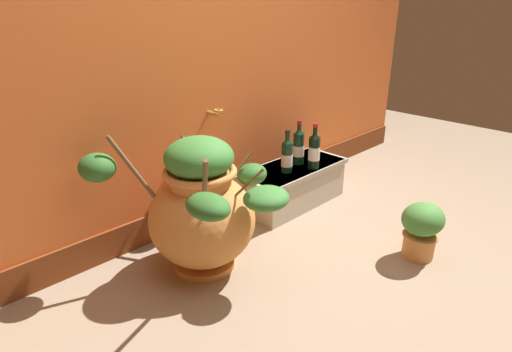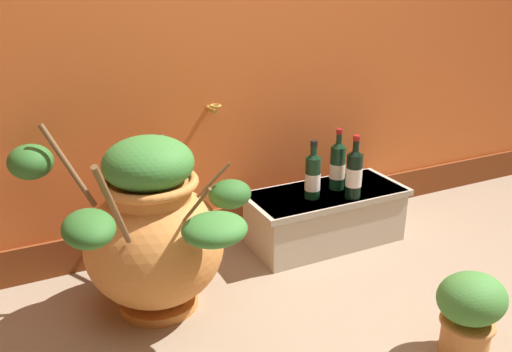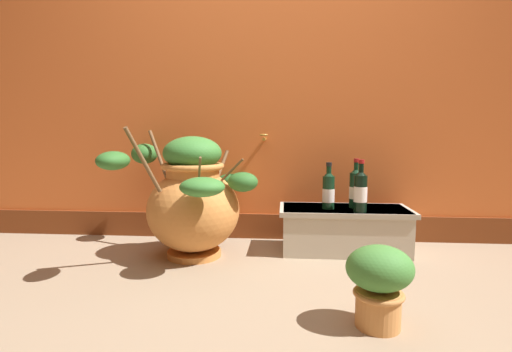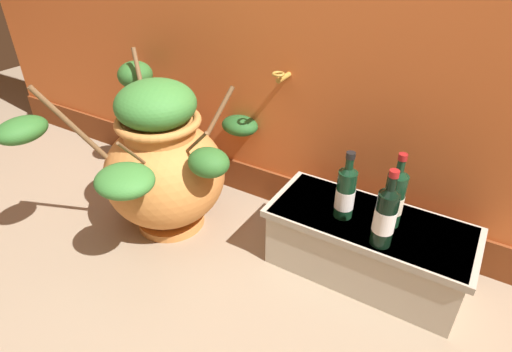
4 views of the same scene
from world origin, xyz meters
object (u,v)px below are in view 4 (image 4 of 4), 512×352
terracotta_urn (163,161)px  wine_bottle_left (346,191)px  wine_bottle_middle (394,196)px  wine_bottle_right (385,215)px

terracotta_urn → wine_bottle_left: terracotta_urn is taller
terracotta_urn → wine_bottle_middle: size_ratio=3.15×
wine_bottle_middle → wine_bottle_right: wine_bottle_right is taller
wine_bottle_left → wine_bottle_right: wine_bottle_right is taller
wine_bottle_left → wine_bottle_right: size_ratio=0.92×
terracotta_urn → wine_bottle_left: size_ratio=3.39×
wine_bottle_left → wine_bottle_middle: bearing=14.9°
wine_bottle_left → wine_bottle_right: (0.18, -0.09, 0.01)m
terracotta_urn → wine_bottle_right: 1.01m
wine_bottle_middle → terracotta_urn: bearing=-169.4°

